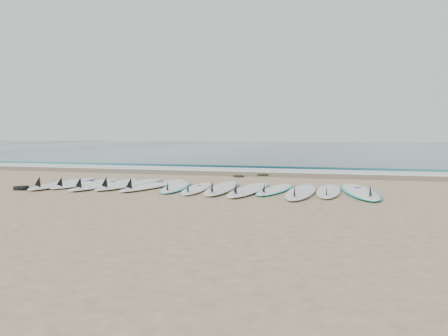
% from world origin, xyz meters
% --- Properties ---
extents(ground, '(120.00, 120.00, 0.00)m').
position_xyz_m(ground, '(0.00, 0.00, 0.00)').
color(ground, tan).
extents(ocean, '(120.00, 55.00, 0.03)m').
position_xyz_m(ocean, '(0.00, 32.50, 0.01)').
color(ocean, '#1F545E').
rests_on(ocean, ground).
extents(wet_sand_band, '(120.00, 1.80, 0.01)m').
position_xyz_m(wet_sand_band, '(0.00, 4.10, 0.01)').
color(wet_sand_band, brown).
rests_on(wet_sand_band, ground).
extents(foam_band, '(120.00, 1.40, 0.04)m').
position_xyz_m(foam_band, '(0.00, 5.50, 0.02)').
color(foam_band, silver).
rests_on(foam_band, ground).
extents(wave_crest, '(120.00, 1.00, 0.10)m').
position_xyz_m(wave_crest, '(0.00, 7.00, 0.05)').
color(wave_crest, '#1F545E').
rests_on(wave_crest, ground).
extents(surfboard_0, '(0.72, 2.89, 0.37)m').
position_xyz_m(surfboard_0, '(-3.65, -0.26, 0.06)').
color(surfboard_0, white).
rests_on(surfboard_0, ground).
extents(surfboard_1, '(0.87, 2.53, 0.32)m').
position_xyz_m(surfboard_1, '(-3.12, -0.08, 0.05)').
color(surfboard_1, white).
rests_on(surfboard_1, ground).
extents(surfboard_2, '(0.86, 2.83, 0.36)m').
position_xyz_m(surfboard_2, '(-2.48, -0.18, 0.06)').
color(surfboard_2, white).
rests_on(surfboard_2, ground).
extents(surfboard_3, '(1.01, 2.88, 0.36)m').
position_xyz_m(surfboard_3, '(-1.89, 0.06, 0.06)').
color(surfboard_3, white).
rests_on(surfboard_3, ground).
extents(surfboard_4, '(1.04, 2.88, 0.36)m').
position_xyz_m(surfboard_4, '(-1.22, 0.01, 0.06)').
color(surfboard_4, white).
rests_on(surfboard_4, ground).
extents(surfboard_5, '(0.93, 2.44, 0.30)m').
position_xyz_m(surfboard_5, '(-0.59, -0.09, 0.04)').
color(surfboard_5, white).
rests_on(surfboard_5, ground).
extents(surfboard_6, '(0.73, 2.41, 0.30)m').
position_xyz_m(surfboard_6, '(0.01, -0.27, 0.05)').
color(surfboard_6, white).
rests_on(surfboard_6, ground).
extents(surfboard_7, '(0.75, 2.85, 0.36)m').
position_xyz_m(surfboard_7, '(0.58, -0.11, 0.06)').
color(surfboard_7, white).
rests_on(surfboard_7, ground).
extents(surfboard_8, '(0.77, 2.87, 0.36)m').
position_xyz_m(surfboard_8, '(1.25, -0.21, 0.06)').
color(surfboard_8, white).
rests_on(surfboard_8, ground).
extents(surfboard_9, '(0.90, 2.40, 0.30)m').
position_xyz_m(surfboard_9, '(1.83, 0.09, 0.04)').
color(surfboard_9, white).
rests_on(surfboard_9, ground).
extents(surfboard_10, '(0.70, 2.87, 0.36)m').
position_xyz_m(surfboard_10, '(2.46, -0.28, 0.06)').
color(surfboard_10, silver).
rests_on(surfboard_10, ground).
extents(surfboard_11, '(0.57, 2.53, 0.32)m').
position_xyz_m(surfboard_11, '(3.05, 0.05, 0.06)').
color(surfboard_11, white).
rests_on(surfboard_11, ground).
extents(surfboard_12, '(1.13, 2.98, 0.37)m').
position_xyz_m(surfboard_12, '(3.73, 0.15, 0.05)').
color(surfboard_12, white).
rests_on(surfboard_12, ground).
extents(seaweed_near, '(0.37, 0.28, 0.07)m').
position_xyz_m(seaweed_near, '(0.24, 3.07, 0.04)').
color(seaweed_near, black).
rests_on(seaweed_near, ground).
extents(seaweed_far, '(0.40, 0.31, 0.08)m').
position_xyz_m(seaweed_far, '(0.91, 3.63, 0.04)').
color(seaweed_far, black).
rests_on(seaweed_far, ground).
extents(leash_coil, '(0.46, 0.36, 0.11)m').
position_xyz_m(leash_coil, '(-4.06, -1.27, 0.05)').
color(leash_coil, black).
rests_on(leash_coil, ground).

